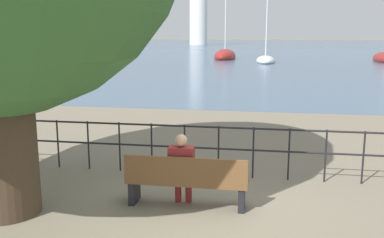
{
  "coord_description": "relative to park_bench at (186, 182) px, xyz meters",
  "views": [
    {
      "loc": [
        1.25,
        -6.73,
        2.83
      ],
      "look_at": [
        0.0,
        0.5,
        1.4
      ],
      "focal_mm": 40.0,
      "sensor_mm": 36.0,
      "label": 1
    }
  ],
  "objects": [
    {
      "name": "ground_plane",
      "position": [
        0.0,
        0.07,
        -0.44
      ],
      "size": [
        1000.0,
        1000.0,
        0.0
      ],
      "primitive_type": "plane",
      "color": "#7A705B"
    },
    {
      "name": "harbor_water",
      "position": [
        0.0,
        159.43,
        -0.44
      ],
      "size": [
        600.0,
        300.0,
        0.01
      ],
      "color": "#47607A",
      "rests_on": "ground_plane"
    },
    {
      "name": "park_bench",
      "position": [
        0.0,
        0.0,
        0.0
      ],
      "size": [
        2.05,
        0.45,
        0.9
      ],
      "color": "brown",
      "rests_on": "ground_plane"
    },
    {
      "name": "seated_person_left",
      "position": [
        -0.09,
        0.08,
        0.24
      ],
      "size": [
        0.42,
        0.35,
        1.24
      ],
      "color": "maroon",
      "rests_on": "ground_plane"
    },
    {
      "name": "promenade_railing",
      "position": [
        0.0,
        1.7,
        0.25
      ],
      "size": [
        10.54,
        0.04,
        1.05
      ],
      "color": "black",
      "rests_on": "ground_plane"
    },
    {
      "name": "sailboat_0",
      "position": [
        -3.73,
        45.86,
        -0.06
      ],
      "size": [
        2.79,
        6.48,
        10.09
      ],
      "rotation": [
        0.0,
        0.0,
        -0.05
      ],
      "color": "maroon",
      "rests_on": "ground_plane"
    },
    {
      "name": "sailboat_2",
      "position": [
        1.17,
        39.84,
        -0.14
      ],
      "size": [
        1.99,
        5.92,
        11.23
      ],
      "rotation": [
        0.0,
        0.0,
        -0.01
      ],
      "color": "white",
      "rests_on": "ground_plane"
    },
    {
      "name": "harbor_lighthouse",
      "position": [
        -20.2,
        129.44,
        13.02
      ],
      "size": [
        5.54,
        5.54,
        28.95
      ],
      "color": "white",
      "rests_on": "ground_plane"
    }
  ]
}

